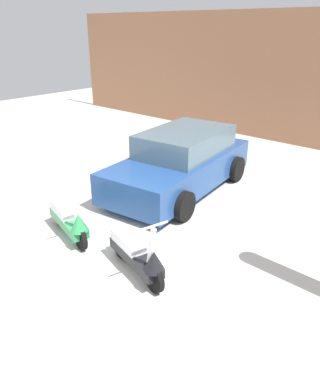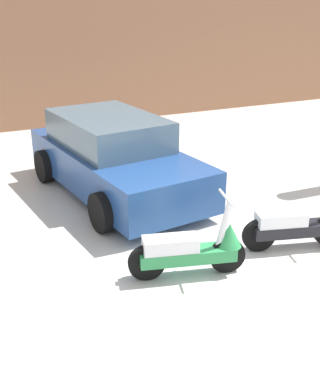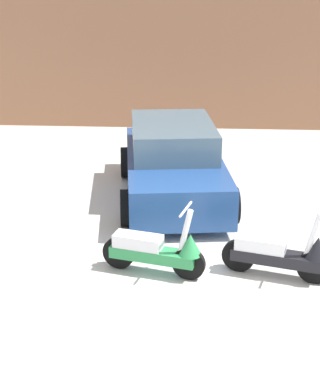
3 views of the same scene
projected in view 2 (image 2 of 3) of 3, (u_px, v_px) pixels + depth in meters
ground_plane at (293, 294)px, 5.41m from camera, size 28.00×28.00×0.00m
wall_back at (72, 49)px, 12.06m from camera, size 19.60×0.12×3.82m
scooter_front_left at (193, 249)px, 5.67m from camera, size 1.39×0.64×0.99m
scooter_front_right at (300, 223)px, 6.30m from camera, size 1.40×0.66×1.00m
car_rear_left at (114, 157)px, 8.05m from camera, size 2.21×4.01×1.30m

